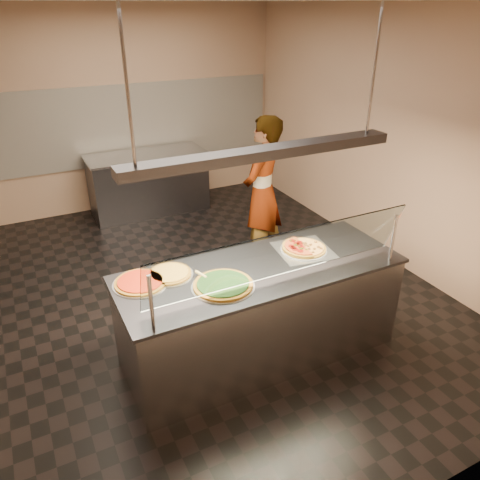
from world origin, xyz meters
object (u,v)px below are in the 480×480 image
serving_counter (260,312)px  perforated_tray (303,249)px  pizza_spatula (208,275)px  worker (262,193)px  pizza_cheese (169,273)px  heat_lamp_housing (264,153)px  half_pizza_sausage (312,245)px  half_pizza_pepperoni (295,249)px  pizza_tomato (140,282)px  prep_table (149,183)px  pizza_spinach (223,284)px  sneeze_guard (283,255)px

serving_counter → perforated_tray: size_ratio=4.58×
pizza_spatula → worker: size_ratio=0.12×
pizza_spatula → pizza_cheese: bearing=145.0°
serving_counter → heat_lamp_housing: size_ratio=1.09×
perforated_tray → half_pizza_sausage: size_ratio=1.29×
heat_lamp_housing → half_pizza_pepperoni: bearing=14.8°
pizza_cheese → pizza_tomato: 0.26m
perforated_tray → half_pizza_pepperoni: half_pizza_pepperoni is taller
prep_table → serving_counter: bearing=-91.5°
worker → heat_lamp_housing: bearing=24.3°
half_pizza_sausage → heat_lamp_housing: 1.17m
pizza_spinach → worker: bearing=52.1°
heat_lamp_housing → sneeze_guard: bearing=-90.0°
half_pizza_pepperoni → pizza_tomato: (-1.42, 0.11, -0.02)m
half_pizza_sausage → worker: worker is taller
half_pizza_pepperoni → worker: (0.47, 1.45, -0.03)m
prep_table → worker: 2.40m
sneeze_guard → prep_table: size_ratio=1.27×
serving_counter → perforated_tray: (0.51, 0.11, 0.47)m
pizza_spatula → prep_table: bearing=81.2°
worker → half_pizza_pepperoni: bearing=35.9°
pizza_cheese → prep_table: (0.85, 3.53, -0.48)m
pizza_spinach → pizza_cheese: size_ratio=1.31×
pizza_spinach → pizza_spatula: pizza_spatula is taller
half_pizza_pepperoni → heat_lamp_housing: bearing=-165.2°
perforated_tray → prep_table: size_ratio=0.31×
pizza_tomato → prep_table: bearing=72.7°
half_pizza_sausage → prep_table: bearing=97.8°
half_pizza_sausage → pizza_spinach: (-1.02, -0.22, -0.01)m
pizza_tomato → sneeze_guard: bearing=-29.2°
pizza_spatula → worker: bearing=47.8°
perforated_tray → pizza_cheese: size_ratio=1.38×
half_pizza_sausage → heat_lamp_housing: size_ratio=0.19×
half_pizza_sausage → pizza_cheese: bearing=174.0°
pizza_spatula → prep_table: 3.80m
worker → pizza_spinach: bearing=16.0°
prep_table → heat_lamp_housing: size_ratio=0.78×
perforated_tray → heat_lamp_housing: size_ratio=0.24×
pizza_spatula → pizza_tomato: bearing=162.8°
sneeze_guard → pizza_cheese: (-0.75, 0.59, -0.28)m
sneeze_guard → half_pizza_sausage: bearing=36.5°
sneeze_guard → prep_table: sneeze_guard is taller
pizza_tomato → worker: 2.31m
sneeze_guard → half_pizza_sausage: 0.80m
pizza_cheese → heat_lamp_housing: bearing=-18.2°
sneeze_guard → pizza_cheese: size_ratio=5.73×
pizza_spatula → worker: worker is taller
perforated_tray → pizza_tomato: size_ratio=1.22×
sneeze_guard → pizza_spatula: bearing=140.0°
serving_counter → pizza_cheese: size_ratio=6.34×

